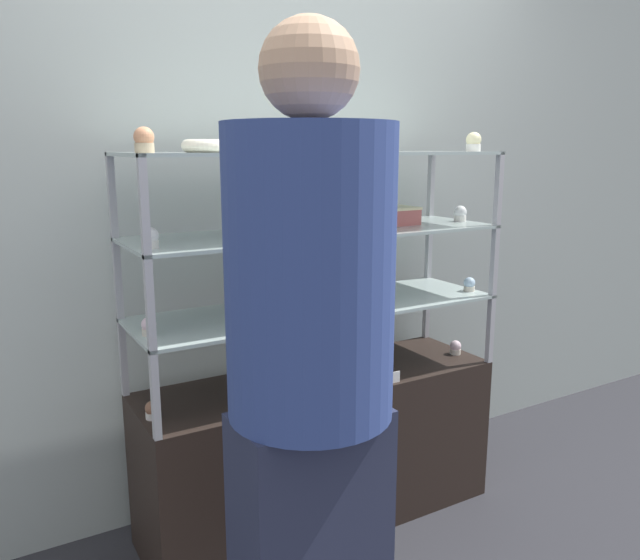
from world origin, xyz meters
The scene contains 28 objects.
ground_plane centered at (0.00, 0.00, 0.00)m, with size 20.00×20.00×0.00m, color #2D2D33.
back_wall centered at (0.00, 0.36, 1.30)m, with size 8.00×0.05×2.60m.
display_base centered at (0.00, 0.00, 0.30)m, with size 1.42×0.43×0.61m.
display_riser_lower centered at (0.00, 0.00, 0.88)m, with size 1.42×0.43×0.29m.
display_riser_middle centered at (0.00, 0.00, 1.17)m, with size 1.42×0.43×0.29m.
display_riser_upper centered at (0.00, 0.00, 1.46)m, with size 1.42×0.43×0.29m.
layer_cake_centerpiece centered at (-0.10, -0.03, 0.95)m, with size 0.20×0.20×0.11m.
sheet_cake_frosted centered at (0.32, 0.02, 1.22)m, with size 0.25×0.14×0.07m.
cupcake_0 centered at (-0.67, -0.05, 0.64)m, with size 0.05×0.05×0.06m.
cupcake_1 centered at (-0.22, -0.10, 0.64)m, with size 0.05×0.05×0.06m.
cupcake_2 centered at (0.21, -0.06, 0.64)m, with size 0.05×0.05×0.06m.
cupcake_3 centered at (0.65, -0.06, 0.64)m, with size 0.05×0.05×0.06m.
price_tag_0 centered at (0.22, -0.20, 0.63)m, with size 0.04×0.00×0.04m.
cupcake_4 centered at (-0.67, -0.05, 0.92)m, with size 0.05×0.05×0.06m.
cupcake_5 centered at (0.23, -0.09, 0.92)m, with size 0.05×0.05×0.06m.
cupcake_6 centered at (0.67, -0.10, 0.92)m, with size 0.05×0.05×0.06m.
price_tag_1 centered at (-0.40, -0.20, 0.92)m, with size 0.04×0.00×0.04m.
cupcake_7 centered at (-0.66, -0.09, 1.22)m, with size 0.05×0.05×0.07m.
cupcake_8 centered at (-0.21, -0.05, 1.22)m, with size 0.05×0.05×0.07m.
cupcake_9 centered at (0.66, -0.04, 1.22)m, with size 0.05×0.05×0.07m.
price_tag_2 centered at (-0.04, -0.20, 1.21)m, with size 0.04×0.00×0.04m.
cupcake_10 centered at (-0.66, -0.10, 1.51)m, with size 0.06×0.06×0.08m.
cupcake_11 centered at (-0.21, -0.04, 1.51)m, with size 0.06×0.06×0.08m.
cupcake_12 centered at (0.21, -0.07, 1.51)m, with size 0.06×0.06×0.08m.
cupcake_13 centered at (0.66, -0.09, 1.51)m, with size 0.06×0.06×0.08m.
price_tag_3 centered at (-0.38, -0.20, 1.49)m, with size 0.04×0.00×0.04m.
donut_glazed centered at (-0.44, -0.02, 1.49)m, with size 0.15×0.15×0.04m.
customer_figure centered at (-0.44, -0.70, 0.95)m, with size 0.42×0.42×1.78m.
Camera 1 is at (-1.17, -1.99, 1.49)m, focal length 35.00 mm.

